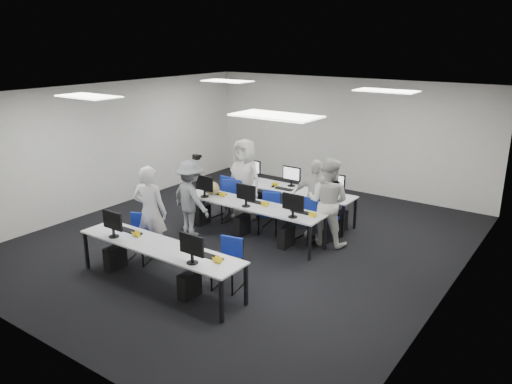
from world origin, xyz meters
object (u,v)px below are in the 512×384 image
Objects in this scene: desk_front at (159,248)px; desk_mid at (251,206)px; chair_3 at (270,220)px; student_2 at (245,179)px; student_0 at (150,212)px; chair_2 at (222,206)px; student_3 at (315,198)px; chair_0 at (139,247)px; photographer at (191,198)px; chair_1 at (228,273)px; chair_5 at (235,205)px; chair_7 at (324,226)px; chair_4 at (306,228)px; chair_6 at (275,214)px; student_1 at (328,202)px.

desk_front and desk_mid have the same top height.
chair_3 is 0.46× the size of student_2.
desk_mid is 2.11m from student_0.
chair_2 is at bearing -103.76° from student_0.
student_0 is 3.35m from student_3.
photographer is (-0.08, 1.54, 0.52)m from chair_0.
student_3 is at bearing 34.43° from chair_0.
chair_0 is at bearing -82.42° from chair_2.
chair_1 is 3.41m from chair_5.
chair_7 is at bearing 31.58° from desk_mid.
photographer is (-1.12, -0.60, 0.12)m from desk_mid.
chair_2 is 1.00× the size of chair_5.
chair_1 is at bearing -88.80° from chair_4.
chair_1 is at bearing 156.81° from student_0.
student_2 is 1.83m from student_3.
chair_7 is at bearing -25.76° from student_3.
chair_3 is at bearing 96.21° from chair_1.
photographer reaches higher than desk_mid.
desk_mid is at bearing -135.31° from chair_7.
desk_mid is at bearing -130.02° from chair_3.
desk_front is 3.51m from chair_6.
desk_front is 3.09m from chair_3.
chair_5 is at bearing 60.74° from chair_2.
chair_1 reaches higher than chair_6.
chair_0 is 0.54× the size of student_3.
desk_mid is at bearing 16.91° from student_1.
student_2 reaches higher than chair_1.
chair_6 is 0.93× the size of chair_7.
desk_mid is 2.26m from chair_1.
student_3 reaches higher than photographer.
student_2 is at bearing -90.04° from photographer.
student_3 is (0.05, 2.84, 0.55)m from chair_1.
student_2 is at bearing 64.81° from chair_0.
chair_4 is 0.65m from student_3.
student_2 is at bearing -112.12° from student_0.
chair_3 is (1.19, 2.59, -0.01)m from chair_0.
student_2 is (-0.97, 0.43, 0.66)m from chair_3.
photographer is at bearing -151.77° from desk_mid.
chair_4 is 3.14m from student_0.
chair_5 is (0.16, 0.24, -0.00)m from chair_2.
chair_0 is 0.97× the size of chair_7.
chair_0 is 1.05× the size of chair_1.
chair_1 is at bearing 157.30° from photographer.
chair_6 is at bearing 89.01° from desk_mid.
chair_0 is 0.68m from student_0.
student_1 is at bearing -35.23° from chair_7.
chair_1 is (0.96, 0.59, -0.41)m from desk_front.
chair_2 is at bearing 110.82° from desk_front.
chair_1 is 2.90m from student_3.
chair_3 is 1.00× the size of chair_6.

